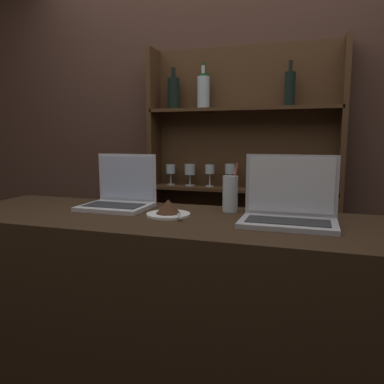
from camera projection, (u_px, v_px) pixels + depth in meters
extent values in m
cube|color=black|center=(166.00, 340.00, 1.57)|extent=(1.86, 0.58, 1.07)
cube|color=#4C3328|center=(224.00, 142.00, 2.42)|extent=(7.00, 0.06, 2.70)
cube|color=#472D19|center=(155.00, 200.00, 2.49)|extent=(0.03, 0.18, 1.93)
cube|color=#472D19|center=(339.00, 210.00, 2.14)|extent=(0.03, 0.18, 1.93)
cube|color=#472D19|center=(243.00, 203.00, 2.39)|extent=(1.17, 0.02, 1.93)
cube|color=#472D19|center=(239.00, 265.00, 2.37)|extent=(1.13, 0.18, 0.02)
cube|color=#472D19|center=(241.00, 189.00, 2.30)|extent=(1.13, 0.18, 0.02)
cube|color=#472D19|center=(242.00, 109.00, 2.23)|extent=(1.13, 0.18, 0.02)
cylinder|color=silver|center=(171.00, 184.00, 2.44)|extent=(0.05, 0.05, 0.01)
cylinder|color=silver|center=(171.00, 179.00, 2.44)|extent=(0.01, 0.01, 0.07)
cylinder|color=silver|center=(171.00, 169.00, 2.43)|extent=(0.06, 0.06, 0.06)
cylinder|color=silver|center=(190.00, 185.00, 2.40)|extent=(0.06, 0.06, 0.01)
cylinder|color=silver|center=(190.00, 180.00, 2.40)|extent=(0.01, 0.01, 0.07)
cylinder|color=silver|center=(190.00, 169.00, 2.39)|extent=(0.07, 0.07, 0.07)
cylinder|color=silver|center=(210.00, 186.00, 2.36)|extent=(0.05, 0.05, 0.01)
cylinder|color=silver|center=(210.00, 180.00, 2.36)|extent=(0.01, 0.01, 0.08)
cylinder|color=silver|center=(210.00, 169.00, 2.35)|extent=(0.06, 0.06, 0.06)
cylinder|color=silver|center=(230.00, 187.00, 2.32)|extent=(0.06, 0.06, 0.01)
cylinder|color=silver|center=(230.00, 180.00, 2.32)|extent=(0.01, 0.01, 0.08)
cylinder|color=silver|center=(230.00, 169.00, 2.30)|extent=(0.07, 0.07, 0.06)
cylinder|color=silver|center=(251.00, 188.00, 2.28)|extent=(0.06, 0.06, 0.01)
cylinder|color=silver|center=(251.00, 182.00, 2.28)|extent=(0.01, 0.01, 0.07)
cylinder|color=silver|center=(252.00, 171.00, 2.27)|extent=(0.06, 0.06, 0.06)
cylinder|color=silver|center=(273.00, 189.00, 2.24)|extent=(0.06, 0.06, 0.01)
cylinder|color=silver|center=(273.00, 182.00, 2.24)|extent=(0.01, 0.01, 0.07)
cylinder|color=silver|center=(274.00, 171.00, 2.23)|extent=(0.06, 0.06, 0.07)
cylinder|color=silver|center=(296.00, 190.00, 2.20)|extent=(0.06, 0.06, 0.01)
cylinder|color=silver|center=(296.00, 184.00, 2.20)|extent=(0.01, 0.01, 0.06)
cylinder|color=silver|center=(297.00, 174.00, 2.19)|extent=(0.07, 0.07, 0.06)
cylinder|color=silver|center=(319.00, 190.00, 2.16)|extent=(0.06, 0.06, 0.01)
cylinder|color=silver|center=(320.00, 184.00, 2.16)|extent=(0.01, 0.01, 0.07)
cylinder|color=silver|center=(320.00, 173.00, 2.15)|extent=(0.06, 0.06, 0.05)
cylinder|color=black|center=(174.00, 94.00, 2.35)|extent=(0.07, 0.07, 0.19)
cylinder|color=black|center=(173.00, 73.00, 2.33)|extent=(0.03, 0.03, 0.06)
cylinder|color=#B2C1C6|center=(203.00, 93.00, 2.29)|extent=(0.08, 0.08, 0.19)
cylinder|color=#B2C1C6|center=(204.00, 71.00, 2.27)|extent=(0.03, 0.03, 0.06)
cylinder|color=black|center=(290.00, 89.00, 2.13)|extent=(0.06, 0.06, 0.19)
cylinder|color=black|center=(291.00, 66.00, 2.12)|extent=(0.02, 0.02, 0.06)
cylinder|color=#1E4C23|center=(204.00, 91.00, 2.29)|extent=(0.06, 0.06, 0.21)
cylinder|color=#1E4C23|center=(204.00, 68.00, 2.27)|extent=(0.02, 0.02, 0.07)
cube|color=silver|center=(115.00, 207.00, 1.65)|extent=(0.29, 0.23, 0.02)
cube|color=#28282B|center=(114.00, 205.00, 1.64)|extent=(0.25, 0.13, 0.00)
cube|color=silver|center=(127.00, 178.00, 1.74)|extent=(0.29, 0.00, 0.22)
cube|color=silver|center=(127.00, 178.00, 1.74)|extent=(0.27, 0.01, 0.20)
cube|color=#ADADB2|center=(288.00, 223.00, 1.34)|extent=(0.34, 0.21, 0.02)
cube|color=#28282B|center=(288.00, 221.00, 1.33)|extent=(0.29, 0.12, 0.00)
cube|color=#ADADB2|center=(291.00, 185.00, 1.42)|extent=(0.34, 0.00, 0.23)
cube|color=silver|center=(291.00, 185.00, 1.41)|extent=(0.31, 0.01, 0.21)
cylinder|color=white|center=(168.00, 215.00, 1.51)|extent=(0.18, 0.18, 0.01)
cone|color=#422616|center=(168.00, 206.00, 1.50)|extent=(0.10, 0.10, 0.06)
cube|color=#B7B7BC|center=(178.00, 214.00, 1.48)|extent=(0.08, 0.16, 0.00)
cylinder|color=silver|center=(230.00, 194.00, 1.59)|extent=(0.07, 0.07, 0.15)
cylinder|color=#E04C47|center=(233.00, 187.00, 1.58)|extent=(0.04, 0.01, 0.21)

